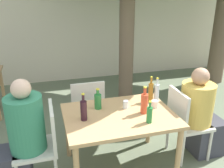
{
  "coord_description": "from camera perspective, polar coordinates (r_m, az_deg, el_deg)",
  "views": [
    {
      "loc": [
        -0.76,
        -2.37,
        2.05
      ],
      "look_at": [
        0.0,
        0.3,
        0.98
      ],
      "focal_mm": 40.0,
      "sensor_mm": 36.0,
      "label": 1
    }
  ],
  "objects": [
    {
      "name": "green_bottle_1",
      "position": [
        2.63,
        8.56,
        -6.87
      ],
      "size": [
        0.06,
        0.06,
        0.24
      ],
      "color": "#287A38",
      "rests_on": "dining_table_front"
    },
    {
      "name": "person_seated_0",
      "position": [
        2.81,
        -20.31,
        -12.27
      ],
      "size": [
        0.59,
        0.37,
        1.24
      ],
      "rotation": [
        0.0,
        0.0,
        -1.57
      ],
      "color": "#383842",
      "rests_on": "ground_plane"
    },
    {
      "name": "amber_bottle_0",
      "position": [
        3.11,
        8.84,
        -1.72
      ],
      "size": [
        0.06,
        0.06,
        0.32
      ],
      "color": "#9E661E",
      "rests_on": "dining_table_front"
    },
    {
      "name": "patio_chair_1",
      "position": [
        3.24,
        16.22,
        -7.88
      ],
      "size": [
        0.44,
        0.44,
        0.92
      ],
      "rotation": [
        0.0,
        0.0,
        1.57
      ],
      "color": "beige",
      "rests_on": "ground_plane"
    },
    {
      "name": "patio_chair_2",
      "position": [
        3.45,
        -5.73,
        -5.22
      ],
      "size": [
        0.44,
        0.44,
        0.92
      ],
      "rotation": [
        0.0,
        0.0,
        3.14
      ],
      "color": "beige",
      "rests_on": "ground_plane"
    },
    {
      "name": "soda_bottle_4",
      "position": [
        2.81,
        7.4,
        -4.32
      ],
      "size": [
        0.08,
        0.08,
        0.32
      ],
      "color": "#DB4C2D",
      "rests_on": "dining_table_front"
    },
    {
      "name": "water_bottle_2",
      "position": [
        3.14,
        10.15,
        -1.8
      ],
      "size": [
        0.06,
        0.06,
        0.3
      ],
      "color": "silver",
      "rests_on": "dining_table_front"
    },
    {
      "name": "person_seated_1",
      "position": [
        3.36,
        19.64,
        -6.96
      ],
      "size": [
        0.6,
        0.4,
        1.18
      ],
      "rotation": [
        0.0,
        0.0,
        1.57
      ],
      "color": "#383842",
      "rests_on": "ground_plane"
    },
    {
      "name": "drinking_glass_0",
      "position": [
        2.99,
        9.73,
        -4.54
      ],
      "size": [
        0.08,
        0.08,
        0.09
      ],
      "color": "silver",
      "rests_on": "dining_table_front"
    },
    {
      "name": "dining_table_front",
      "position": [
        2.85,
        1.67,
        -8.4
      ],
      "size": [
        1.23,
        0.91,
        0.73
      ],
      "color": "tan",
      "rests_on": "ground_plane"
    },
    {
      "name": "patio_chair_0",
      "position": [
        2.82,
        -15.45,
        -12.55
      ],
      "size": [
        0.44,
        0.44,
        0.92
      ],
      "rotation": [
        0.0,
        0.0,
        -1.57
      ],
      "color": "beige",
      "rests_on": "ground_plane"
    },
    {
      "name": "green_bottle_3",
      "position": [
        2.9,
        -3.25,
        -3.88
      ],
      "size": [
        0.08,
        0.08,
        0.25
      ],
      "color": "#287A38",
      "rests_on": "dining_table_front"
    },
    {
      "name": "wine_bottle_5",
      "position": [
        2.66,
        -6.49,
        -5.89
      ],
      "size": [
        0.07,
        0.07,
        0.31
      ],
      "color": "#331923",
      "rests_on": "dining_table_front"
    },
    {
      "name": "drinking_glass_1",
      "position": [
        2.93,
        3.14,
        -4.69
      ],
      "size": [
        0.06,
        0.06,
        0.09
      ],
      "color": "white",
      "rests_on": "dining_table_front"
    },
    {
      "name": "cafe_building_wall",
      "position": [
        5.8,
        -8.57,
        14.48
      ],
      "size": [
        10.0,
        0.08,
        2.8
      ],
      "color": "beige",
      "rests_on": "ground_plane"
    },
    {
      "name": "ground_plane",
      "position": [
        3.22,
        1.55,
        -18.38
      ],
      "size": [
        30.0,
        30.0,
        0.0
      ],
      "primitive_type": "plane",
      "color": "#667056"
    }
  ]
}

